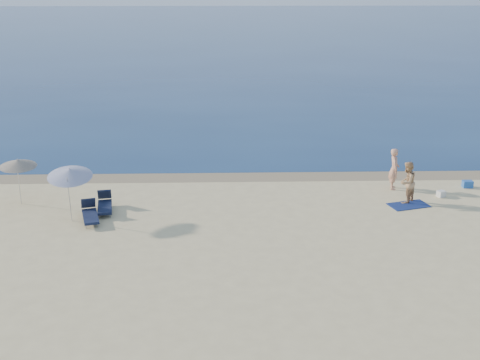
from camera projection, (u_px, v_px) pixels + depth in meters
name	position (u px, v px, depth m)	size (l,w,h in m)	color
sea	(245.00, 30.00, 105.83)	(240.00, 160.00, 0.01)	navy
wet_sand_strip	(304.00, 176.00, 29.68)	(240.00, 1.60, 0.00)	#847254
person_left	(394.00, 169.00, 27.67)	(0.70, 0.46, 1.93)	tan
person_right	(407.00, 182.00, 26.00)	(0.90, 0.70, 1.85)	tan
beach_towel	(409.00, 205.00, 25.93)	(1.68, 0.93, 0.03)	#0F1D4F
white_bag	(441.00, 194.00, 26.91)	(0.33, 0.28, 0.28)	silver
blue_cooler	(468.00, 184.00, 28.08)	(0.45, 0.32, 0.32)	#2057B0
umbrella_near	(70.00, 173.00, 23.89)	(2.10, 2.12, 2.35)	silver
umbrella_far	(18.00, 163.00, 25.65)	(2.06, 2.07, 2.09)	silver
lounger_left	(105.00, 205.00, 25.25)	(0.86, 1.82, 0.77)	#121A33
lounger_right	(90.00, 214.00, 24.27)	(1.04, 1.85, 0.78)	#141C37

